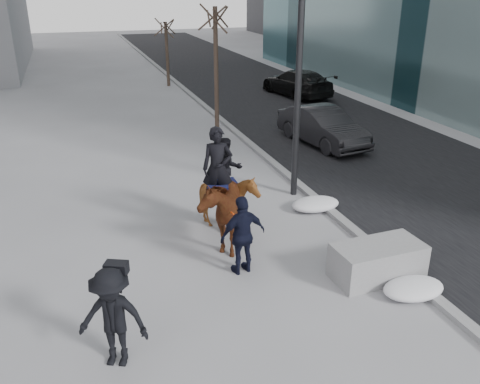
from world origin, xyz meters
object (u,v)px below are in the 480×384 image
object	(u,v)px
planter	(377,261)
car_near	(323,126)
mounted_left	(220,202)
mounted_right	(228,194)

from	to	relation	value
planter	car_near	distance (m)	9.52
car_near	mounted_left	distance (m)	8.75
planter	mounted_right	world-z (taller)	mounted_right
planter	car_near	size ratio (longest dim) A/B	0.44
mounted_left	mounted_right	xyz separation A→B (m)	(0.40, 0.61, -0.10)
mounted_left	planter	bearing A→B (deg)	-43.39
planter	mounted_left	world-z (taller)	mounted_left
mounted_right	car_near	bearing A→B (deg)	46.05
car_near	mounted_left	size ratio (longest dim) A/B	1.52
mounted_left	mounted_right	distance (m)	0.74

